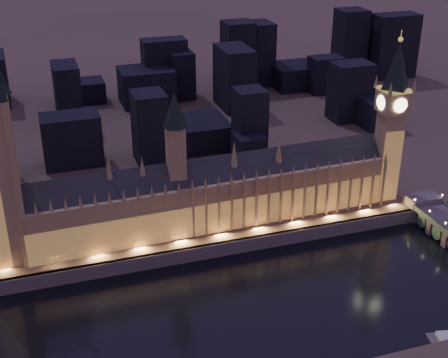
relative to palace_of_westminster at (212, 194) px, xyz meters
name	(u,v)px	position (x,y,z in m)	size (l,w,h in m)	color
ground_plane	(250,299)	(-0.12, -61.74, -26.37)	(2000.00, 2000.00, 0.00)	black
north_bank	(98,45)	(-0.12, 458.26, -22.37)	(2000.00, 960.00, 8.00)	#4A3733
embankment_wall	(223,249)	(-0.12, -20.74, -22.37)	(2000.00, 2.50, 8.00)	#524444
palace_of_westminster	(212,194)	(0.00, 0.00, 0.00)	(202.00, 27.14, 78.00)	olive
elizabeth_tower	(392,109)	(107.88, 0.18, 37.32)	(18.00, 18.00, 100.24)	olive
city_backdrop	(184,85)	(33.76, 184.98, 4.46)	(481.61, 215.63, 81.06)	black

